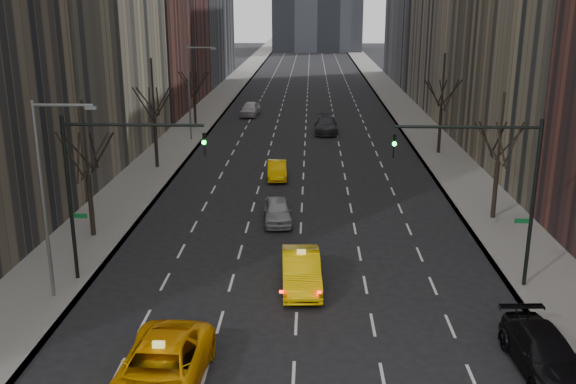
# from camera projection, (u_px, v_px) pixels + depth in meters

# --- Properties ---
(sidewalk_left) EXTENTS (4.50, 320.00, 0.15)m
(sidewalk_left) POSITION_uv_depth(u_px,v_px,m) (217.00, 102.00, 87.01)
(sidewalk_left) COLOR slate
(sidewalk_left) RESTS_ON ground
(sidewalk_right) EXTENTS (4.50, 320.00, 0.15)m
(sidewalk_right) POSITION_uv_depth(u_px,v_px,m) (398.00, 103.00, 86.17)
(sidewalk_right) COLOR slate
(sidewalk_right) RESTS_ON ground
(tree_lw_b) EXTENTS (3.36, 3.50, 7.82)m
(tree_lw_b) POSITION_uv_depth(u_px,v_px,m) (88.00, 175.00, 36.15)
(tree_lw_b) COLOR black
(tree_lw_b) RESTS_ON ground
(tree_lw_c) EXTENTS (3.36, 3.50, 8.74)m
(tree_lw_c) POSITION_uv_depth(u_px,v_px,m) (155.00, 120.00, 51.39)
(tree_lw_c) COLOR black
(tree_lw_c) RESTS_ON ground
(tree_lw_d) EXTENTS (3.36, 3.50, 7.36)m
(tree_lw_d) POSITION_uv_depth(u_px,v_px,m) (194.00, 94.00, 68.77)
(tree_lw_d) COLOR black
(tree_lw_d) RESTS_ON ground
(tree_rw_b) EXTENTS (3.36, 3.50, 7.82)m
(tree_rw_b) POSITION_uv_depth(u_px,v_px,m) (498.00, 162.00, 39.16)
(tree_rw_b) COLOR black
(tree_rw_b) RESTS_ON ground
(tree_rw_c) EXTENTS (3.36, 3.50, 8.74)m
(tree_rw_c) POSITION_uv_depth(u_px,v_px,m) (441.00, 109.00, 56.31)
(tree_rw_c) COLOR black
(tree_rw_c) RESTS_ON ground
(traffic_mast_left) EXTENTS (6.69, 0.39, 8.00)m
(traffic_mast_left) POSITION_uv_depth(u_px,v_px,m) (103.00, 173.00, 29.80)
(traffic_mast_left) COLOR black
(traffic_mast_left) RESTS_ON ground
(traffic_mast_right) EXTENTS (6.69, 0.39, 8.00)m
(traffic_mast_right) POSITION_uv_depth(u_px,v_px,m) (498.00, 176.00, 29.17)
(traffic_mast_right) COLOR black
(traffic_mast_right) RESTS_ON ground
(streetlight_near) EXTENTS (2.83, 0.22, 9.00)m
(streetlight_near) POSITION_uv_depth(u_px,v_px,m) (49.00, 181.00, 27.91)
(streetlight_near) COLOR slate
(streetlight_near) RESTS_ON ground
(streetlight_far) EXTENTS (2.83, 0.22, 9.00)m
(streetlight_far) POSITION_uv_depth(u_px,v_px,m) (193.00, 83.00, 61.43)
(streetlight_far) COLOR slate
(streetlight_far) RESTS_ON ground
(taxi_suv) EXTENTS (3.16, 6.41, 1.75)m
(taxi_suv) POSITION_uv_depth(u_px,v_px,m) (160.00, 370.00, 22.21)
(taxi_suv) COLOR #FFAB05
(taxi_suv) RESTS_ON ground
(taxi_sedan) EXTENTS (2.06, 5.21, 1.69)m
(taxi_sedan) POSITION_uv_depth(u_px,v_px,m) (301.00, 271.00, 30.49)
(taxi_sedan) COLOR #FFC705
(taxi_sedan) RESTS_ON ground
(silver_sedan_ahead) EXTENTS (2.13, 4.40, 1.45)m
(silver_sedan_ahead) POSITION_uv_depth(u_px,v_px,m) (277.00, 211.00, 39.56)
(silver_sedan_ahead) COLOR #929599
(silver_sedan_ahead) RESTS_ON ground
(parked_suv_black) EXTENTS (2.39, 5.31, 1.51)m
(parked_suv_black) POSITION_uv_depth(u_px,v_px,m) (544.00, 352.00, 23.54)
(parked_suv_black) COLOR black
(parked_suv_black) RESTS_ON ground
(far_taxi) EXTENTS (1.65, 4.17, 1.35)m
(far_taxi) POSITION_uv_depth(u_px,v_px,m) (277.00, 170.00, 49.35)
(far_taxi) COLOR #FFB805
(far_taxi) RESTS_ON ground
(far_suv_grey) EXTENTS (2.33, 5.73, 1.66)m
(far_suv_grey) POSITION_uv_depth(u_px,v_px,m) (326.00, 125.00, 66.57)
(far_suv_grey) COLOR #2C2C30
(far_suv_grey) RESTS_ON ground
(far_car_white) EXTENTS (2.31, 5.03, 1.67)m
(far_car_white) POSITION_uv_depth(u_px,v_px,m) (250.00, 109.00, 76.42)
(far_car_white) COLOR silver
(far_car_white) RESTS_ON ground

